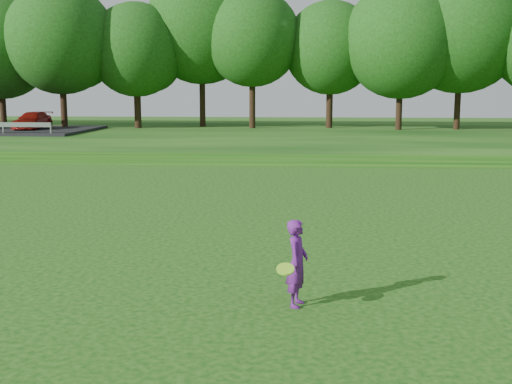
{
  "coord_description": "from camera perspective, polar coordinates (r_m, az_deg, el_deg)",
  "views": [
    {
      "loc": [
        3.16,
        -11.07,
        3.67
      ],
      "look_at": [
        2.06,
        3.43,
        1.3
      ],
      "focal_mm": 45.0,
      "sensor_mm": 36.0,
      "label": 1
    }
  ],
  "objects": [
    {
      "name": "ground",
      "position": [
        12.09,
        -11.16,
        -8.6
      ],
      "size": [
        140.0,
        140.0,
        0.0
      ],
      "primitive_type": "plane",
      "color": "#0C3D0B",
      "rests_on": "ground"
    },
    {
      "name": "berm",
      "position": [
        45.31,
        0.32,
        5.0
      ],
      "size": [
        130.0,
        30.0,
        0.6
      ],
      "primitive_type": "cube",
      "color": "#0C3D0B",
      "rests_on": "ground"
    },
    {
      "name": "walking_path",
      "position": [
        31.45,
        -1.47,
        2.59
      ],
      "size": [
        130.0,
        1.6,
        0.04
      ],
      "primitive_type": "cube",
      "color": "gray",
      "rests_on": "ground"
    },
    {
      "name": "treeline",
      "position": [
        49.38,
        0.67,
        14.41
      ],
      "size": [
        104.0,
        7.0,
        15.0
      ],
      "primitive_type": null,
      "color": "#153B0D",
      "rests_on": "berm"
    },
    {
      "name": "woman",
      "position": [
        10.9,
        3.67,
        -6.33
      ],
      "size": [
        0.56,
        0.92,
        1.49
      ],
      "color": "#641B7D",
      "rests_on": "ground"
    }
  ]
}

